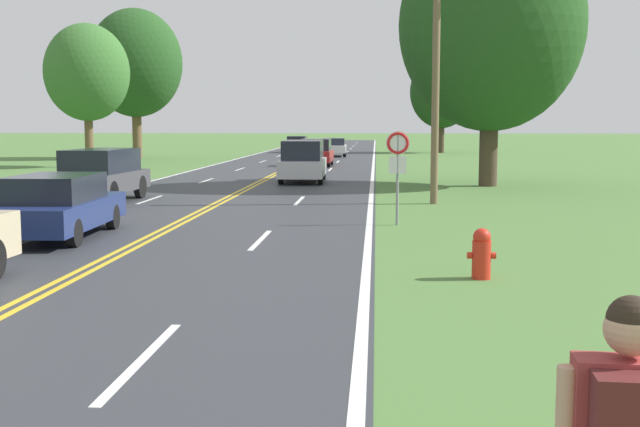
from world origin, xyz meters
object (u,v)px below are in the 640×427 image
(fire_hydrant, at_px, (482,253))
(tree_far_back, at_px, (135,63))
(car_dark_blue_sedan_approaching, at_px, (58,206))
(car_red_sedan_receding, at_px, (316,153))
(car_black_sedan_horizon, at_px, (297,144))
(tree_right_cluster, at_px, (87,73))
(car_dark_grey_suv_mid_near, at_px, (101,174))
(car_silver_van_mid_far, at_px, (303,161))
(car_white_sedan_distant, at_px, (334,147))
(tree_mid_treeline, at_px, (442,92))
(traffic_sign, at_px, (398,155))
(tree_behind_sign, at_px, (491,25))

(fire_hydrant, relative_size, tree_far_back, 0.08)
(car_dark_blue_sedan_approaching, distance_m, car_red_sedan_receding, 30.68)
(fire_hydrant, distance_m, car_black_sedan_horizon, 57.26)
(tree_right_cluster, relative_size, car_dark_grey_suv_mid_near, 1.88)
(car_dark_blue_sedan_approaching, bearing_deg, car_silver_van_mid_far, -15.26)
(car_red_sedan_receding, xyz_separation_m, car_white_sedan_distant, (0.35, 14.26, -0.07))
(tree_mid_treeline, xyz_separation_m, car_dark_grey_suv_mid_near, (-14.60, -44.68, -4.33))
(traffic_sign, relative_size, tree_right_cluster, 0.29)
(car_dark_blue_sedan_approaching, bearing_deg, car_dark_grey_suv_mid_near, 10.12)
(tree_behind_sign, relative_size, car_white_sedan_distant, 2.34)
(car_dark_blue_sedan_approaching, height_order, car_dark_grey_suv_mid_near, car_dark_grey_suv_mid_near)
(tree_mid_treeline, height_order, car_dark_grey_suv_mid_near, tree_mid_treeline)
(traffic_sign, xyz_separation_m, tree_mid_treeline, (5.08, 50.07, 3.47))
(tree_right_cluster, bearing_deg, tree_far_back, 92.75)
(tree_right_cluster, xyz_separation_m, car_black_sedan_horizon, (9.91, 23.89, -4.72))
(traffic_sign, xyz_separation_m, car_black_sedan_horizon, (-7.41, 49.64, -1.03))
(car_white_sedan_distant, bearing_deg, car_red_sedan_receding, -2.72)
(car_silver_van_mid_far, height_order, car_red_sedan_receding, car_silver_van_mid_far)
(fire_hydrant, bearing_deg, car_red_sedan_receding, 98.81)
(traffic_sign, relative_size, tree_mid_treeline, 0.28)
(car_white_sedan_distant, bearing_deg, car_dark_blue_sedan_approaching, -6.27)
(fire_hydrant, xyz_separation_m, tree_right_cluster, (-18.53, 32.72, 5.04))
(tree_behind_sign, bearing_deg, car_dark_grey_suv_mid_near, -150.75)
(car_black_sedan_horizon, bearing_deg, car_dark_grey_suv_mid_near, 177.08)
(fire_hydrant, height_order, traffic_sign, traffic_sign)
(traffic_sign, xyz_separation_m, car_white_sedan_distant, (-3.80, 41.91, -1.04))
(car_silver_van_mid_far, bearing_deg, tree_mid_treeline, 164.79)
(tree_mid_treeline, xyz_separation_m, car_dark_blue_sedan_approaching, (-12.75, -52.89, -4.52))
(tree_far_back, bearing_deg, car_black_sedan_horizon, 50.30)
(car_silver_van_mid_far, bearing_deg, tree_right_cluster, -130.41)
(fire_hydrant, height_order, tree_right_cluster, tree_right_cluster)
(tree_far_back, xyz_separation_m, car_red_sedan_receding, (13.71, -9.40, -6.03))
(car_dark_grey_suv_mid_near, bearing_deg, car_dark_blue_sedan_approaching, -164.83)
(traffic_sign, relative_size, car_white_sedan_distant, 0.51)
(traffic_sign, distance_m, tree_behind_sign, 14.39)
(car_dark_grey_suv_mid_near, bearing_deg, tree_mid_treeline, -15.61)
(traffic_sign, xyz_separation_m, car_red_sedan_receding, (-4.15, 27.65, -0.97))
(car_dark_grey_suv_mid_near, relative_size, car_red_sedan_receding, 1.12)
(tree_far_back, bearing_deg, car_silver_van_mid_far, -57.73)
(tree_right_cluster, relative_size, tree_far_back, 0.77)
(tree_mid_treeline, height_order, car_red_sedan_receding, tree_mid_treeline)
(traffic_sign, bearing_deg, tree_behind_sign, 72.71)
(tree_far_back, relative_size, car_black_sedan_horizon, 2.38)
(car_dark_blue_sedan_approaching, bearing_deg, car_red_sedan_receding, -9.16)
(car_dark_blue_sedan_approaching, bearing_deg, tree_mid_treeline, -16.12)
(traffic_sign, xyz_separation_m, tree_far_back, (-17.86, 37.05, 5.06))
(car_white_sedan_distant, bearing_deg, car_silver_van_mid_far, -1.18)
(car_dark_grey_suv_mid_near, height_order, car_black_sedan_horizon, car_dark_grey_suv_mid_near)
(traffic_sign, distance_m, tree_far_back, 41.44)
(car_dark_blue_sedan_approaching, bearing_deg, fire_hydrant, -117.56)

